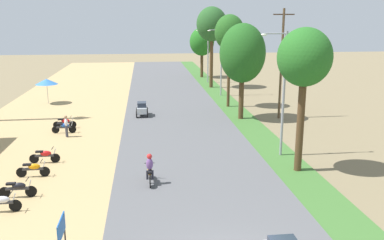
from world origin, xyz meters
TOP-DOWN VIEW (x-y plane):
  - parked_motorbike_nearest at (-9.21, 5.75)m, footprint 1.80×0.54m
  - parked_motorbike_second at (-8.92, 7.31)m, footprint 1.80×0.54m
  - parked_motorbike_third at (-8.86, 9.99)m, footprint 1.80×0.54m
  - parked_motorbike_fourth at (-8.74, 12.24)m, footprint 1.80×0.54m
  - parked_motorbike_fifth at (-8.81, 18.94)m, footprint 1.80×0.54m
  - parked_motorbike_sixth at (-9.01, 20.40)m, footprint 1.80×0.54m
  - street_signboard at (-5.81, 1.78)m, footprint 0.06×1.30m
  - vendor_umbrella at (-12.47, 30.55)m, footprint 2.20×2.20m
  - pedestrian_on_shoulder at (-8.44, 17.84)m, footprint 0.38×0.43m
  - median_tree_nearest at (5.90, 9.34)m, footprint 2.95×2.95m
  - median_tree_second at (5.52, 21.99)m, footprint 3.85×3.85m
  - median_tree_third at (5.42, 27.04)m, footprint 2.82×2.82m
  - median_tree_fourth at (5.60, 38.65)m, footprint 3.71×3.71m
  - median_tree_fifth at (5.69, 47.83)m, footprint 3.53×3.53m
  - streetlamp_near at (5.80, 12.07)m, footprint 3.16×0.20m
  - streetlamp_mid at (5.80, 33.04)m, footprint 3.16×0.20m
  - streetlamp_far at (5.80, 42.74)m, footprint 3.16×0.20m
  - utility_pole_near at (8.90, 21.94)m, footprint 1.80×0.20m
  - car_hatchback_silver at (-2.98, 23.92)m, footprint 1.04×2.00m
  - motorbike_ahead_second at (-2.54, 8.31)m, footprint 0.54×1.80m

SIDE VIEW (x-z plane):
  - parked_motorbike_nearest at x=-9.21m, z-range 0.08..1.02m
  - parked_motorbike_second at x=-8.92m, z-range 0.08..1.02m
  - parked_motorbike_third at x=-8.86m, z-range 0.08..1.02m
  - parked_motorbike_fourth at x=-8.74m, z-range 0.08..1.02m
  - parked_motorbike_fifth at x=-8.81m, z-range 0.08..1.02m
  - parked_motorbike_sixth at x=-9.01m, z-range 0.08..1.02m
  - car_hatchback_silver at x=-2.98m, z-range 0.13..1.36m
  - motorbike_ahead_second at x=-2.54m, z-range 0.03..1.69m
  - pedestrian_on_shoulder at x=-8.44m, z-range 0.15..1.77m
  - street_signboard at x=-5.81m, z-range 0.36..1.86m
  - vendor_umbrella at x=-12.47m, z-range 1.05..3.57m
  - streetlamp_far at x=5.80m, z-range 0.64..7.71m
  - streetlamp_mid at x=5.80m, z-range 0.65..8.00m
  - streetlamp_near at x=5.80m, z-range 0.65..8.39m
  - utility_pole_near at x=8.90m, z-range 0.19..9.51m
  - median_tree_fifth at x=5.69m, z-range 1.58..8.70m
  - median_tree_second at x=5.52m, z-range 1.59..9.68m
  - median_tree_nearest at x=5.90m, z-range 2.36..10.40m
  - median_tree_third at x=5.42m, z-range 2.73..11.55m
  - median_tree_fourth at x=5.60m, z-range 2.80..12.62m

